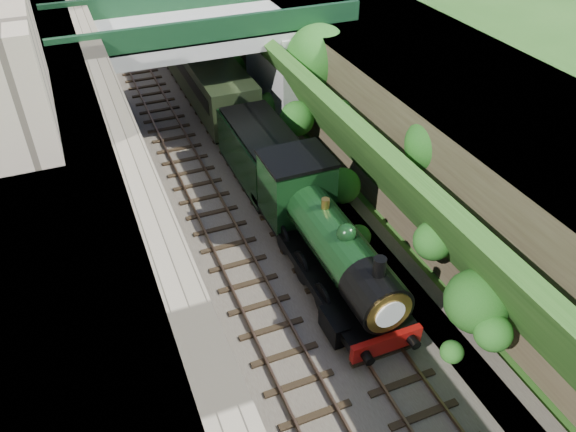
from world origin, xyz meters
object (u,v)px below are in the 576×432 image
Objects in this scene: road_bridge at (212,59)px; tender at (262,156)px; locomotive at (326,238)px; tree at (319,59)px.

road_bridge is 7.63m from tender.
tender is (-0.00, 7.36, -0.27)m from locomotive.
road_bridge reaches higher than tree.
road_bridge reaches higher than locomotive.
tender is (-4.71, -3.54, -3.03)m from tree.
tender is (0.26, -7.22, -2.46)m from road_bridge.
road_bridge is at bearing 92.03° from tender.
tree is at bearing 36.91° from tender.
tender is at bearing 90.00° from locomotive.
road_bridge is 1.56× the size of locomotive.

